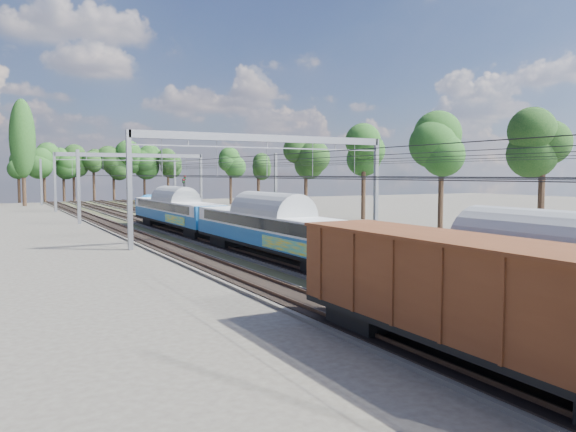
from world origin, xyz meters
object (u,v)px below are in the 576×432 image
signal_near (184,192)px  signal_far (185,188)px  freight_boxcar (478,296)px  worker (199,208)px  emu_train (275,222)px

signal_near → signal_far: 12.83m
freight_boxcar → worker: freight_boxcar is taller
freight_boxcar → signal_far: (16.89, 77.01, 1.22)m
signal_near → worker: bearing=-43.5°
emu_train → freight_boxcar: size_ratio=4.39×
emu_train → signal_far: bearing=77.5°
worker → signal_near: 3.30m
emu_train → signal_near: size_ratio=12.44×
freight_boxcar → worker: (14.31, 63.12, -1.33)m
worker → freight_boxcar: bearing=155.1°
signal_far → worker: bearing=-97.7°
emu_train → freight_boxcar: emu_train is taller
signal_far → emu_train: bearing=-99.7°
freight_boxcar → signal_near: (12.70, 64.89, 0.95)m
emu_train → signal_near: bearing=79.4°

